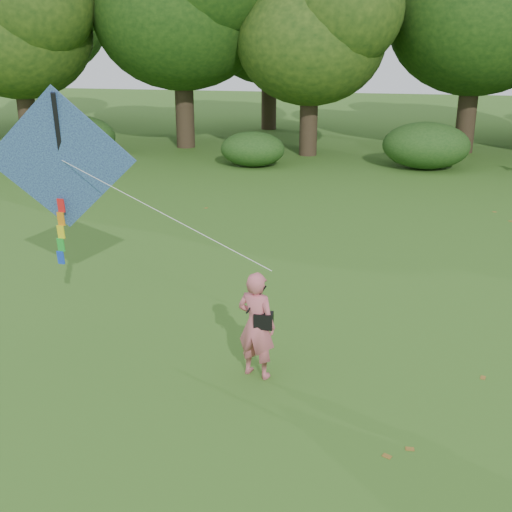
# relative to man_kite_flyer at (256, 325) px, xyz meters

# --- Properties ---
(ground) EXTENTS (100.00, 100.00, 0.00)m
(ground) POSITION_rel_man_kite_flyer_xyz_m (0.83, -0.37, -0.91)
(ground) COLOR #265114
(ground) RESTS_ON ground
(man_kite_flyer) EXTENTS (0.77, 0.63, 1.82)m
(man_kite_flyer) POSITION_rel_man_kite_flyer_xyz_m (0.00, 0.00, 0.00)
(man_kite_flyer) COLOR #C95E6B
(man_kite_flyer) RESTS_ON ground
(crossbody_bag) EXTENTS (0.43, 0.20, 0.72)m
(crossbody_bag) POSITION_rel_man_kite_flyer_xyz_m (0.12, -0.03, 0.12)
(crossbody_bag) COLOR black
(crossbody_bag) RESTS_ON ground
(flying_kite) EXTENTS (5.46, 1.90, 3.38)m
(flying_kite) POSITION_rel_man_kite_flyer_xyz_m (-3.86, 1.47, 2.23)
(flying_kite) COLOR #232E9A
(flying_kite) RESTS_ON ground
(tree_line) EXTENTS (54.70, 15.30, 9.48)m
(tree_line) POSITION_rel_man_kite_flyer_xyz_m (2.50, 22.51, 4.69)
(tree_line) COLOR #3A2D1E
(tree_line) RESTS_ON ground
(shrub_band) EXTENTS (39.15, 3.22, 1.88)m
(shrub_band) POSITION_rel_man_kite_flyer_xyz_m (0.11, 17.24, -0.05)
(shrub_band) COLOR #264919
(shrub_band) RESTS_ON ground
(fallen_leaves) EXTENTS (9.45, 15.57, 0.01)m
(fallen_leaves) POSITION_rel_man_kite_flyer_xyz_m (2.90, 2.80, -0.90)
(fallen_leaves) COLOR brown
(fallen_leaves) RESTS_ON ground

